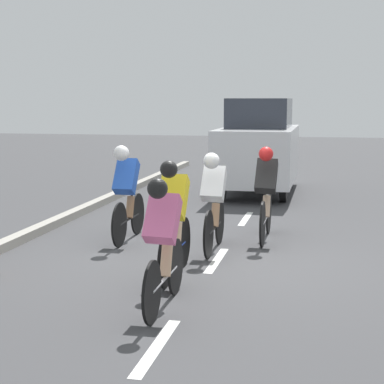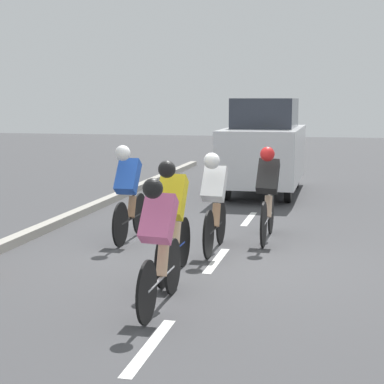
% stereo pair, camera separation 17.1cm
% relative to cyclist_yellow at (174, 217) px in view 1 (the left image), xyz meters
% --- Properties ---
extents(ground_plane, '(60.00, 60.00, 0.00)m').
position_rel_cyclist_yellow_xyz_m(ground_plane, '(-0.37, -1.00, -0.78)').
color(ground_plane, '#424244').
extents(lane_stripe_near, '(0.12, 1.40, 0.01)m').
position_rel_cyclist_yellow_xyz_m(lane_stripe_near, '(-0.37, 2.22, -0.78)').
color(lane_stripe_near, white).
rests_on(lane_stripe_near, ground).
extents(lane_stripe_mid, '(0.12, 1.40, 0.01)m').
position_rel_cyclist_yellow_xyz_m(lane_stripe_mid, '(-0.37, -0.98, -0.78)').
color(lane_stripe_mid, white).
rests_on(lane_stripe_mid, ground).
extents(lane_stripe_far, '(0.12, 1.40, 0.01)m').
position_rel_cyclist_yellow_xyz_m(lane_stripe_far, '(-0.37, -4.18, -0.78)').
color(lane_stripe_far, white).
rests_on(lane_stripe_far, ground).
extents(curb, '(0.20, 25.07, 0.14)m').
position_rel_cyclist_yellow_xyz_m(curb, '(2.83, -0.98, -0.71)').
color(curb, '#A8A399').
rests_on(curb, ground).
extents(cyclist_yellow, '(0.32, 1.67, 1.50)m').
position_rel_cyclist_yellow_xyz_m(cyclist_yellow, '(0.00, 0.00, 0.00)').
color(cyclist_yellow, black).
rests_on(cyclist_yellow, ground).
extents(cyclist_black, '(0.34, 1.72, 1.51)m').
position_rel_cyclist_yellow_xyz_m(cyclist_black, '(-0.91, -2.38, 0.00)').
color(cyclist_black, black).
rests_on(cyclist_black, ground).
extents(cyclist_pink, '(0.34, 1.66, 1.44)m').
position_rel_cyclist_yellow_xyz_m(cyclist_pink, '(-0.18, 1.22, -0.03)').
color(cyclist_pink, black).
rests_on(cyclist_pink, ground).
extents(cyclist_blue, '(0.32, 1.64, 1.53)m').
position_rel_cyclist_yellow_xyz_m(cyclist_blue, '(1.21, -1.88, 0.03)').
color(cyclist_blue, black).
rests_on(cyclist_blue, ground).
extents(cyclist_white, '(0.33, 1.64, 1.48)m').
position_rel_cyclist_yellow_xyz_m(cyclist_white, '(-0.24, -1.47, -0.00)').
color(cyclist_white, black).
rests_on(cyclist_white, ground).
extents(support_car, '(1.70, 3.87, 2.23)m').
position_rel_cyclist_yellow_xyz_m(support_car, '(-0.24, -7.55, 0.33)').
color(support_car, black).
rests_on(support_car, ground).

